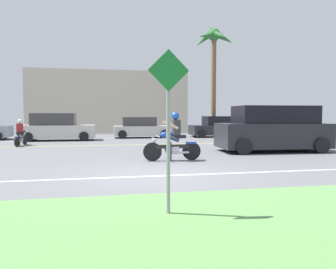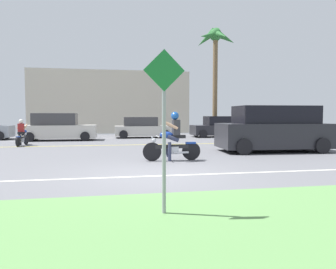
{
  "view_description": "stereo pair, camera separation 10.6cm",
  "coord_description": "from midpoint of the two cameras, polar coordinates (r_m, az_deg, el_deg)",
  "views": [
    {
      "loc": [
        -1.24,
        -8.12,
        1.55
      ],
      "look_at": [
        1.1,
        3.89,
        0.81
      ],
      "focal_mm": 34.01,
      "sensor_mm": 36.0,
      "label": 1
    },
    {
      "loc": [
        -1.13,
        -8.14,
        1.55
      ],
      "look_at": [
        1.1,
        3.89,
        0.81
      ],
      "focal_mm": 34.01,
      "sensor_mm": 36.0,
      "label": 2
    }
  ],
  "objects": [
    {
      "name": "grass_median",
      "position": [
        4.47,
        5.26,
        -16.44
      ],
      "size": [
        56.0,
        3.8,
        0.06
      ],
      "primitive_type": "cube",
      "color": "#5B8C4C",
      "rests_on": "ground"
    },
    {
      "name": "parked_car_2",
      "position": [
        22.03,
        -4.92,
        1.18
      ],
      "size": [
        3.95,
        1.83,
        1.42
      ],
      "color": "beige",
      "rests_on": "ground"
    },
    {
      "name": "ground",
      "position": [
        11.31,
        -4.88,
        -4.52
      ],
      "size": [
        56.0,
        30.0,
        0.04
      ],
      "primitive_type": "cube",
      "color": "slate"
    },
    {
      "name": "palm_tree_0",
      "position": [
        24.91,
        8.1,
        15.31
      ],
      "size": [
        3.23,
        3.21,
        8.16
      ],
      "color": "brown",
      "rests_on": "ground"
    },
    {
      "name": "parked_car_4",
      "position": [
        25.35,
        20.82,
        1.42
      ],
      "size": [
        3.98,
        1.91,
        1.59
      ],
      "color": "#2D663D",
      "rests_on": "ground"
    },
    {
      "name": "building_far",
      "position": [
        29.16,
        -10.58,
        5.62
      ],
      "size": [
        13.5,
        4.0,
        5.33
      ],
      "primitive_type": "cube",
      "color": "beige",
      "rests_on": "ground"
    },
    {
      "name": "lane_line_near",
      "position": [
        8.18,
        -2.48,
        -7.43
      ],
      "size": [
        50.4,
        0.12,
        0.01
      ],
      "primitive_type": "cube",
      "color": "silver",
      "rests_on": "ground"
    },
    {
      "name": "suv_nearby",
      "position": [
        14.31,
        18.1,
        0.88
      ],
      "size": [
        4.84,
        2.39,
        1.94
      ],
      "color": "#232328",
      "rests_on": "ground"
    },
    {
      "name": "motorcyclist",
      "position": [
        10.85,
        0.57,
        -0.99
      ],
      "size": [
        1.99,
        0.65,
        1.67
      ],
      "color": "black",
      "rests_on": "ground"
    },
    {
      "name": "motorcyclist_distant",
      "position": [
        17.79,
        -25.06,
        0.0
      ],
      "size": [
        0.53,
        1.61,
        1.35
      ],
      "color": "black",
      "rests_on": "ground"
    },
    {
      "name": "parked_car_1",
      "position": [
        20.66,
        -19.4,
        1.13
      ],
      "size": [
        4.42,
        1.89,
        1.67
      ],
      "color": "beige",
      "rests_on": "ground"
    },
    {
      "name": "lane_line_far",
      "position": [
        16.69,
        -6.87,
        -1.86
      ],
      "size": [
        50.4,
        0.12,
        0.01
      ],
      "primitive_type": "cube",
      "color": "yellow",
      "rests_on": "ground"
    },
    {
      "name": "parked_car_3",
      "position": [
        23.0,
        8.63,
        1.3
      ],
      "size": [
        3.7,
        1.92,
        1.48
      ],
      "color": "#232328",
      "rests_on": "ground"
    },
    {
      "name": "street_sign",
      "position": [
        4.77,
        -0.58,
        3.33
      ],
      "size": [
        0.62,
        0.06,
        2.53
      ],
      "color": "gray",
      "rests_on": "ground"
    }
  ]
}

